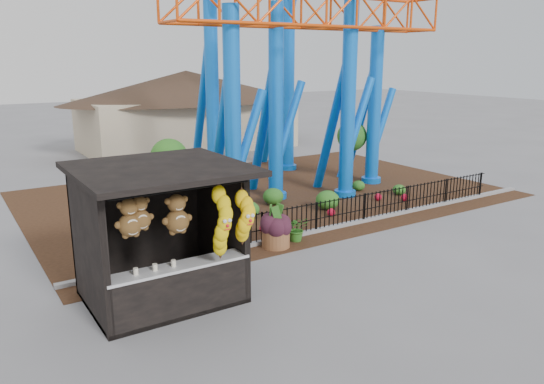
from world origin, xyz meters
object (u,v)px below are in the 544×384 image
prize_booth (165,238)px  potted_plant (297,229)px  terracotta_planter (276,238)px  roller_coaster (286,28)px

prize_booth → potted_plant: size_ratio=4.50×
prize_booth → potted_plant: (4.81, 1.80, -1.15)m
terracotta_planter → roller_coaster: bearing=53.9°
prize_booth → roller_coaster: roller_coaster is taller
terracotta_planter → prize_booth: bearing=-157.0°
terracotta_planter → potted_plant: potted_plant is taller
roller_coaster → terracotta_planter: bearing=-126.1°
prize_booth → potted_plant: 5.26m
roller_coaster → terracotta_planter: roller_coaster is taller
potted_plant → roller_coaster: bearing=82.4°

